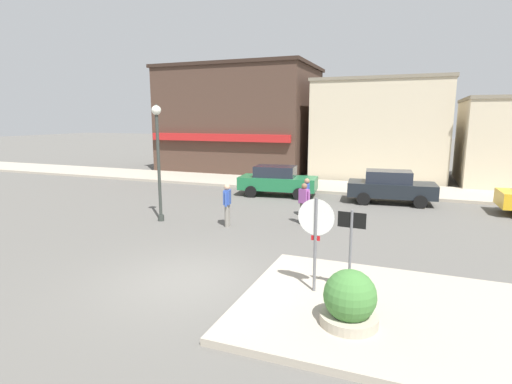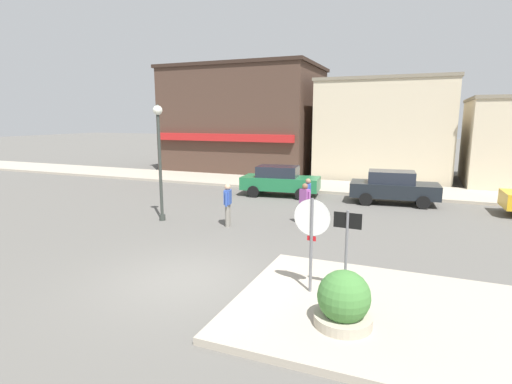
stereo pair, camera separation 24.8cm
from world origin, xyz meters
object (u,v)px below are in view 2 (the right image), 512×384
object	(u,v)px
parked_car_second	(393,187)
pedestrian_kerb_side	(308,196)
lamp_post	(159,146)
one_way_sign	(346,245)
pedestrian_crossing_far	(305,203)
parked_car_nearest	(280,180)
stop_sign	(312,233)
pedestrian_crossing_near	(228,204)
planter	(344,305)

from	to	relation	value
parked_car_second	pedestrian_kerb_side	size ratio (longest dim) A/B	2.57
lamp_post	one_way_sign	bearing A→B (deg)	-29.52
one_way_sign	pedestrian_crossing_far	distance (m)	6.56
parked_car_nearest	one_way_sign	bearing A→B (deg)	-64.35
stop_sign	pedestrian_crossing_near	distance (m)	6.52
pedestrian_crossing_far	pedestrian_kerb_side	xyz separation A→B (m)	(-0.21, 1.24, 0.00)
pedestrian_crossing_near	pedestrian_crossing_far	size ratio (longest dim) A/B	1.00
lamp_post	pedestrian_kerb_side	distance (m)	6.24
one_way_sign	lamp_post	world-z (taller)	lamp_post
stop_sign	pedestrian_crossing_far	size ratio (longest dim) A/B	1.43
one_way_sign	planter	world-z (taller)	one_way_sign
stop_sign	one_way_sign	distance (m)	0.80
one_way_sign	parked_car_nearest	bearing A→B (deg)	115.65
planter	pedestrian_crossing_near	size ratio (longest dim) A/B	0.76
pedestrian_kerb_side	parked_car_second	bearing A→B (deg)	53.74
stop_sign	planter	xyz separation A→B (m)	(0.96, -1.23, -0.96)
one_way_sign	pedestrian_crossing_near	bearing A→B (deg)	137.60
planter	pedestrian_crossing_near	distance (m)	8.05
stop_sign	parked_car_second	size ratio (longest dim) A/B	0.56
pedestrian_crossing_far	one_way_sign	bearing A→B (deg)	-66.67
one_way_sign	planter	xyz separation A→B (m)	(0.19, -1.22, -0.77)
stop_sign	planter	world-z (taller)	stop_sign
lamp_post	pedestrian_crossing_near	world-z (taller)	lamp_post
planter	parked_car_second	xyz separation A→B (m)	(0.05, 12.62, 0.25)
planter	parked_car_second	bearing A→B (deg)	89.78
one_way_sign	parked_car_second	size ratio (longest dim) A/B	0.51
pedestrian_crossing_far	pedestrian_kerb_side	size ratio (longest dim) A/B	1.00
stop_sign	pedestrian_kerb_side	bearing A→B (deg)	105.68
one_way_sign	parked_car_second	xyz separation A→B (m)	(0.24, 11.40, -0.52)
parked_car_second	pedestrian_kerb_side	distance (m)	5.15
planter	parked_car_nearest	size ratio (longest dim) A/B	0.29
pedestrian_crossing_near	one_way_sign	bearing A→B (deg)	-42.40
planter	lamp_post	xyz separation A→B (m)	(-8.21, 5.76, 2.40)
parked_car_second	pedestrian_crossing_near	xyz separation A→B (m)	(-5.44, -6.65, 0.06)
pedestrian_kerb_side	stop_sign	bearing A→B (deg)	-74.32
lamp_post	parked_car_nearest	xyz separation A→B (m)	(2.63, 6.68, -2.15)
pedestrian_crossing_near	pedestrian_kerb_side	xyz separation A→B (m)	(2.40, 2.50, 0.00)
one_way_sign	parked_car_nearest	distance (m)	12.46
stop_sign	parked_car_second	distance (m)	11.45
pedestrian_kerb_side	pedestrian_crossing_far	bearing A→B (deg)	-80.20
lamp_post	pedestrian_crossing_near	bearing A→B (deg)	4.34
parked_car_second	pedestrian_crossing_far	bearing A→B (deg)	-117.69
parked_car_nearest	pedestrian_crossing_far	xyz separation A→B (m)	(2.80, -5.21, 0.06)
parked_car_nearest	pedestrian_crossing_far	world-z (taller)	pedestrian_crossing_far
lamp_post	parked_car_second	distance (m)	10.95
stop_sign	lamp_post	distance (m)	8.66
stop_sign	lamp_post	bearing A→B (deg)	148.01
stop_sign	one_way_sign	world-z (taller)	stop_sign
parked_car_nearest	pedestrian_crossing_near	bearing A→B (deg)	-88.38
one_way_sign	pedestrian_kerb_side	distance (m)	7.79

